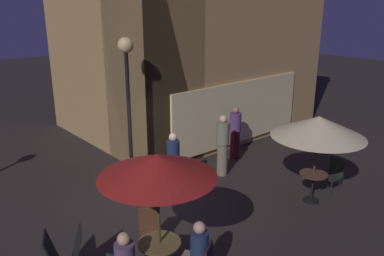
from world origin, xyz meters
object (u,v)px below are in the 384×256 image
(patron_standing_3, at_px, (235,133))
(patron_standing_4, at_px, (173,163))
(street_lamp_near_corner, at_px, (127,78))
(patron_standing_2, at_px, (223,145))
(cafe_table_0, at_px, (160,251))
(patio_umbrella_1, at_px, (318,127))
(cafe_chair_0, at_px, (150,227))
(cafe_chair_3, at_px, (334,173))
(patio_umbrella_0, at_px, (157,166))
(patron_seated_1, at_px, (196,250))
(menu_sandwich_board, at_px, (65,256))
(cafe_table_1, at_px, (313,182))

(patron_standing_3, relative_size, patron_standing_4, 1.02)
(street_lamp_near_corner, xyz_separation_m, patron_standing_2, (2.55, -0.82, -2.15))
(cafe_table_0, height_order, patio_umbrella_1, patio_umbrella_1)
(cafe_chair_0, distance_m, cafe_chair_3, 5.21)
(patio_umbrella_0, distance_m, patron_seated_1, 1.64)
(cafe_chair_3, relative_size, patron_seated_1, 0.74)
(cafe_chair_0, distance_m, patron_standing_3, 5.48)
(patio_umbrella_1, distance_m, cafe_chair_0, 4.62)
(menu_sandwich_board, height_order, cafe_table_1, menu_sandwich_board)
(patio_umbrella_0, bearing_deg, cafe_table_0, 0.00)
(cafe_table_1, xyz_separation_m, patron_standing_4, (-2.35, 2.66, 0.30))
(street_lamp_near_corner, height_order, cafe_chair_0, street_lamp_near_corner)
(menu_sandwich_board, height_order, patron_standing_4, patron_standing_4)
(menu_sandwich_board, relative_size, patron_standing_4, 0.56)
(cafe_table_1, distance_m, patio_umbrella_0, 4.90)
(menu_sandwich_board, height_order, patio_umbrella_0, patio_umbrella_0)
(street_lamp_near_corner, distance_m, cafe_chair_0, 3.75)
(patron_standing_4, bearing_deg, street_lamp_near_corner, -88.33)
(patron_seated_1, distance_m, patron_standing_2, 4.79)
(patio_umbrella_1, height_order, patron_standing_3, patio_umbrella_1)
(cafe_chair_0, relative_size, patron_standing_4, 0.56)
(patio_umbrella_0, distance_m, cafe_chair_0, 1.85)
(cafe_table_1, bearing_deg, patron_standing_4, 131.46)
(patio_umbrella_0, xyz_separation_m, cafe_chair_3, (5.43, -0.28, -1.63))
(cafe_chair_3, xyz_separation_m, patron_seated_1, (-5.08, -0.33, 0.15))
(patio_umbrella_0, bearing_deg, cafe_chair_0, 66.84)
(cafe_table_1, height_order, patron_standing_4, patron_standing_4)
(cafe_table_1, relative_size, patron_standing_4, 0.46)
(cafe_table_0, xyz_separation_m, cafe_chair_3, (5.43, -0.28, 0.03))
(patron_seated_1, xyz_separation_m, patron_standing_2, (3.69, 3.05, 0.19))
(cafe_table_1, distance_m, patio_umbrella_1, 1.44)
(menu_sandwich_board, xyz_separation_m, patron_standing_4, (3.60, 1.42, 0.36))
(patron_seated_1, bearing_deg, patron_standing_2, -80.58)
(street_lamp_near_corner, relative_size, cafe_chair_3, 4.25)
(menu_sandwich_board, distance_m, patio_umbrella_1, 6.26)
(patron_standing_2, height_order, patron_standing_4, patron_standing_2)
(patron_standing_3, bearing_deg, menu_sandwich_board, 66.26)
(patio_umbrella_1, distance_m, patron_standing_2, 2.90)
(patio_umbrella_1, bearing_deg, cafe_chair_3, -6.25)
(cafe_table_0, bearing_deg, street_lamp_near_corner, 65.49)
(cafe_table_0, xyz_separation_m, patio_umbrella_0, (-0.00, 0.00, 1.66))
(patron_seated_1, bearing_deg, patio_umbrella_0, 0.00)
(cafe_table_0, relative_size, cafe_chair_3, 0.82)
(patron_standing_3, bearing_deg, street_lamp_near_corner, 46.52)
(cafe_chair_0, bearing_deg, patron_standing_2, 137.62)
(cafe_chair_3, distance_m, patron_standing_4, 4.20)
(patio_umbrella_0, relative_size, patio_umbrella_1, 1.07)
(patio_umbrella_0, height_order, patron_standing_3, patio_umbrella_0)
(cafe_table_0, xyz_separation_m, patron_seated_1, (0.35, -0.61, 0.18))
(menu_sandwich_board, distance_m, patron_standing_4, 3.89)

